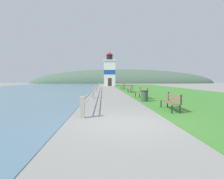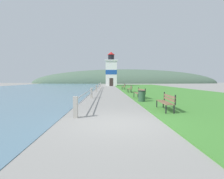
{
  "view_description": "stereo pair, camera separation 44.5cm",
  "coord_description": "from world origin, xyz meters",
  "px_view_note": "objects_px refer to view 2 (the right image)",
  "views": [
    {
      "loc": [
        -0.82,
        -6.45,
        1.65
      ],
      "look_at": [
        0.39,
        16.93,
        0.3
      ],
      "focal_mm": 28.0,
      "sensor_mm": 36.0,
      "label": 1
    },
    {
      "loc": [
        -0.37,
        -6.47,
        1.65
      ],
      "look_at": [
        0.39,
        16.93,
        0.3
      ],
      "focal_mm": 28.0,
      "sensor_mm": 36.0,
      "label": 2
    }
  ],
  "objects_px": {
    "park_bench_near": "(166,101)",
    "lighthouse": "(111,71)",
    "park_bench_midway": "(140,93)",
    "trash_bin": "(142,96)",
    "park_bench_far": "(130,88)",
    "park_bench_by_lighthouse": "(124,86)"
  },
  "relations": [
    {
      "from": "park_bench_near",
      "to": "lighthouse",
      "type": "height_order",
      "value": "lighthouse"
    },
    {
      "from": "park_bench_midway",
      "to": "lighthouse",
      "type": "xyz_separation_m",
      "value": [
        -1.61,
        30.31,
        3.19
      ]
    },
    {
      "from": "lighthouse",
      "to": "trash_bin",
      "type": "xyz_separation_m",
      "value": [
        1.32,
        -32.44,
        -3.31
      ]
    },
    {
      "from": "park_bench_midway",
      "to": "park_bench_far",
      "type": "bearing_deg",
      "value": -97.22
    },
    {
      "from": "park_bench_by_lighthouse",
      "to": "trash_bin",
      "type": "xyz_separation_m",
      "value": [
        -0.32,
        -16.11,
        -0.12
      ]
    },
    {
      "from": "trash_bin",
      "to": "park_bench_far",
      "type": "bearing_deg",
      "value": 87.38
    },
    {
      "from": "lighthouse",
      "to": "trash_bin",
      "type": "relative_size",
      "value": 10.33
    },
    {
      "from": "park_bench_midway",
      "to": "park_bench_by_lighthouse",
      "type": "xyz_separation_m",
      "value": [
        0.04,
        13.98,
        -0.0
      ]
    },
    {
      "from": "trash_bin",
      "to": "park_bench_by_lighthouse",
      "type": "bearing_deg",
      "value": 88.85
    },
    {
      "from": "park_bench_midway",
      "to": "lighthouse",
      "type": "distance_m",
      "value": 30.52
    },
    {
      "from": "lighthouse",
      "to": "trash_bin",
      "type": "bearing_deg",
      "value": -87.67
    },
    {
      "from": "lighthouse",
      "to": "park_bench_by_lighthouse",
      "type": "bearing_deg",
      "value": -84.25
    },
    {
      "from": "park_bench_near",
      "to": "park_bench_by_lighthouse",
      "type": "relative_size",
      "value": 1.05
    },
    {
      "from": "park_bench_by_lighthouse",
      "to": "lighthouse",
      "type": "height_order",
      "value": "lighthouse"
    },
    {
      "from": "park_bench_near",
      "to": "lighthouse",
      "type": "xyz_separation_m",
      "value": [
        -1.86,
        36.07,
        3.19
      ]
    },
    {
      "from": "park_bench_midway",
      "to": "lighthouse",
      "type": "height_order",
      "value": "lighthouse"
    },
    {
      "from": "park_bench_near",
      "to": "park_bench_far",
      "type": "bearing_deg",
      "value": -86.15
    },
    {
      "from": "park_bench_near",
      "to": "trash_bin",
      "type": "height_order",
      "value": "park_bench_near"
    },
    {
      "from": "park_bench_near",
      "to": "lighthouse",
      "type": "bearing_deg",
      "value": -83.74
    },
    {
      "from": "park_bench_far",
      "to": "park_bench_near",
      "type": "bearing_deg",
      "value": 93.5
    },
    {
      "from": "park_bench_by_lighthouse",
      "to": "trash_bin",
      "type": "relative_size",
      "value": 2.17
    },
    {
      "from": "park_bench_midway",
      "to": "park_bench_by_lighthouse",
      "type": "relative_size",
      "value": 1.07
    }
  ]
}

